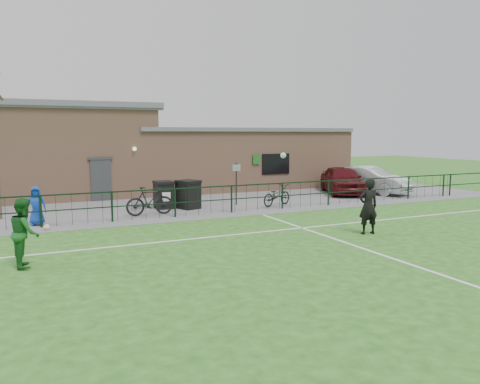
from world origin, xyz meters
name	(u,v)px	position (x,y,z in m)	size (l,w,h in m)	color
ground	(319,262)	(0.00, 0.00, 0.00)	(90.00, 90.00, 0.00)	#265E1B
paving_strip	(172,198)	(0.00, 13.50, 0.01)	(34.00, 13.00, 0.02)	slate
pitch_line_touch	(212,215)	(0.00, 7.80, 0.00)	(28.00, 0.10, 0.01)	white
pitch_line_mid	(252,233)	(0.00, 4.00, 0.00)	(28.00, 0.10, 0.01)	white
pitch_line_perp	(378,254)	(2.00, 0.00, 0.00)	(0.10, 16.00, 0.01)	white
perimeter_fence	(210,200)	(0.00, 8.00, 0.60)	(28.00, 0.10, 1.20)	black
wheelie_bin_left	(164,196)	(-1.31, 10.35, 0.59)	(0.76, 0.86, 1.14)	black
wheelie_bin_right	(188,195)	(-0.34, 9.79, 0.62)	(0.79, 0.90, 1.20)	black
sign_post	(236,184)	(2.10, 9.92, 1.02)	(0.06, 0.06, 2.00)	black
car_maroon	(342,180)	(9.22, 11.21, 0.80)	(1.84, 4.57, 1.56)	#4D0D12
car_silver	(369,180)	(10.70, 10.70, 0.78)	(1.61, 4.62, 1.52)	#A2A5AA
bicycle_d	(150,201)	(-2.33, 8.84, 0.61)	(0.56, 1.98, 1.19)	black
bicycle_e	(277,195)	(3.69, 8.85, 0.51)	(0.65, 1.87, 0.98)	black
spectator_child	(36,206)	(-6.64, 8.50, 0.74)	(0.70, 0.46, 1.44)	#123DB0
goalkeeper_kick	(367,205)	(3.44, 2.28, 0.98)	(2.02, 3.47, 2.67)	black
outfield_player	(25,232)	(-7.06, 2.82, 0.89)	(0.86, 0.67, 1.77)	#1A5B20
ball_ground	(47,227)	(-6.36, 7.39, 0.12)	(0.23, 0.23, 0.23)	white
clubhouse	(141,154)	(-0.88, 16.50, 2.22)	(24.25, 5.40, 4.96)	tan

